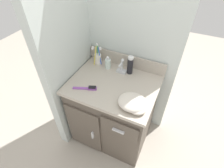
% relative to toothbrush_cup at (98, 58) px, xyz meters
% --- Properties ---
extents(ground_plane, '(6.00, 6.00, 0.00)m').
position_rel_toothbrush_cup_xyz_m(ground_plane, '(0.26, -0.21, -0.80)').
color(ground_plane, '#ADA393').
extents(wall_back, '(0.94, 0.08, 2.20)m').
position_rel_toothbrush_cup_xyz_m(wall_back, '(0.26, 0.13, 0.30)').
color(wall_back, silver).
rests_on(wall_back, ground_plane).
extents(wall_left, '(0.08, 0.67, 2.20)m').
position_rel_toothbrush_cup_xyz_m(wall_left, '(-0.16, -0.21, 0.30)').
color(wall_left, silver).
rests_on(wall_left, ground_plane).
extents(vanity, '(0.76, 0.61, 0.74)m').
position_rel_toothbrush_cup_xyz_m(vanity, '(0.26, -0.21, -0.41)').
color(vanity, brown).
rests_on(vanity, ground_plane).
extents(backsplash, '(0.76, 0.02, 0.12)m').
position_rel_toothbrush_cup_xyz_m(backsplash, '(0.26, 0.08, 0.00)').
color(backsplash, '#B2A899').
rests_on(backsplash, vanity).
extents(sink_faucet, '(0.09, 0.09, 0.14)m').
position_rel_toothbrush_cup_xyz_m(sink_faucet, '(0.26, -0.03, -0.01)').
color(sink_faucet, silver).
rests_on(sink_faucet, vanity).
extents(toothbrush_cup, '(0.08, 0.09, 0.20)m').
position_rel_toothbrush_cup_xyz_m(toothbrush_cup, '(0.00, 0.00, 0.00)').
color(toothbrush_cup, white).
rests_on(toothbrush_cup, vanity).
extents(soap_dispenser, '(0.05, 0.06, 0.13)m').
position_rel_toothbrush_cup_xyz_m(soap_dispenser, '(0.12, -0.03, -0.01)').
color(soap_dispenser, silver).
rests_on(soap_dispenser, vanity).
extents(shaving_cream_can, '(0.05, 0.05, 0.17)m').
position_rel_toothbrush_cup_xyz_m(shaving_cream_can, '(0.34, -0.01, 0.03)').
color(shaving_cream_can, black).
rests_on(shaving_cream_can, vanity).
extents(hairbrush, '(0.20, 0.10, 0.03)m').
position_rel_toothbrush_cup_xyz_m(hairbrush, '(0.10, -0.36, -0.05)').
color(hairbrush, purple).
rests_on(hairbrush, vanity).
extents(hand_towel, '(0.23, 0.20, 0.07)m').
position_rel_toothbrush_cup_xyz_m(hand_towel, '(0.51, -0.38, -0.02)').
color(hand_towel, beige).
rests_on(hand_towel, vanity).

